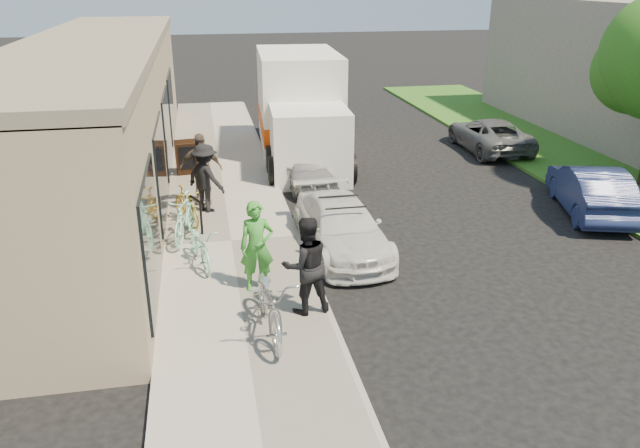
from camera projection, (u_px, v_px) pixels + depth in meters
ground at (345, 300)px, 11.98m from camera, size 120.00×120.00×0.00m
sidewalk at (231, 243)px, 14.33m from camera, size 3.00×34.00×0.15m
curb at (298, 239)px, 14.61m from camera, size 0.12×34.00×0.13m
storefront at (101, 116)px, 17.55m from camera, size 3.60×20.00×4.22m
bike_rack at (196, 211)px, 14.69m from camera, size 0.27×0.54×0.82m
sandwich_board at (187, 158)px, 18.87m from camera, size 0.71×0.71×1.02m
sedan_white at (341, 227)px, 13.96m from camera, size 1.84×4.06×1.19m
sedan_silver at (305, 169)px, 18.25m from camera, size 1.60×3.30×1.08m
moving_truck at (300, 112)px, 21.08m from camera, size 3.03×7.11×3.42m
far_car_blue at (591, 190)px, 16.17m from camera, size 2.40×4.10×1.28m
far_car_gray at (489, 135)px, 22.03m from camera, size 2.02×4.18×1.15m
tandem_bike at (270, 302)px, 10.43m from camera, size 0.86×2.22×1.15m
woman_rider at (257, 247)px, 11.79m from camera, size 0.66×0.44×1.78m
man_standing at (306, 265)px, 10.98m from camera, size 0.98×0.82×1.81m
cruiser_bike_a at (185, 217)px, 14.18m from camera, size 0.92×1.86×1.08m
cruiser_bike_b at (200, 245)px, 12.97m from camera, size 0.91×1.72×0.86m
cruiser_bike_c at (186, 206)px, 15.15m from camera, size 0.95×1.57×0.91m
bystander_a at (205, 178)px, 15.81m from camera, size 1.27×1.26×1.76m
bystander_b at (201, 169)px, 16.33m from camera, size 1.15×0.55×1.89m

